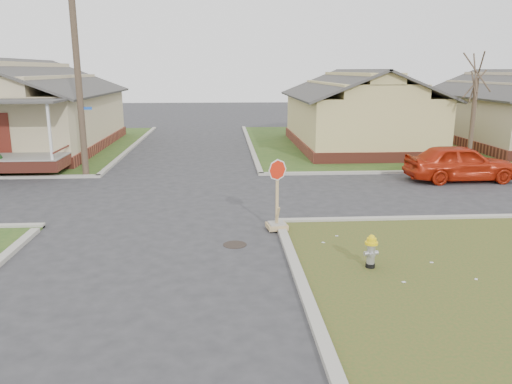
{
  "coord_description": "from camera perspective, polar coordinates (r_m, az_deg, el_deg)",
  "views": [
    {
      "loc": [
        1.93,
        -13.31,
        4.63
      ],
      "look_at": [
        2.87,
        1.0,
        1.1
      ],
      "focal_mm": 35.0,
      "sensor_mm": 36.0,
      "label": 1
    }
  ],
  "objects": [
    {
      "name": "side_house_yellow",
      "position": [
        30.98,
        11.48,
        9.03
      ],
      "size": [
        7.6,
        11.6,
        4.7
      ],
      "color": "brown",
      "rests_on": "ground"
    },
    {
      "name": "ground",
      "position": [
        14.22,
        -11.42,
        -5.45
      ],
      "size": [
        120.0,
        120.0,
        0.0
      ],
      "primitive_type": "plane",
      "color": "#2B2B2E",
      "rests_on": "ground"
    },
    {
      "name": "curbs",
      "position": [
        18.98,
        -9.49,
        -0.48
      ],
      "size": [
        80.0,
        40.0,
        0.12
      ],
      "primitive_type": null,
      "color": "#A19D91",
      "rests_on": "ground"
    },
    {
      "name": "fire_hydrant",
      "position": [
        12.15,
        13.02,
        -6.42
      ],
      "size": [
        0.3,
        0.3,
        0.82
      ],
      "rotation": [
        0.0,
        0.0,
        0.17
      ],
      "color": "black",
      "rests_on": "ground"
    },
    {
      "name": "stop_sign",
      "position": [
        14.69,
        2.41,
        -2.51
      ],
      "size": [
        0.59,
        0.58,
        2.09
      ],
      "rotation": [
        0.0,
        0.0,
        0.14
      ],
      "color": "tan",
      "rests_on": "ground"
    },
    {
      "name": "tree_mid_right",
      "position": [
        26.54,
        23.5,
        7.33
      ],
      "size": [
        0.22,
        0.22,
        4.2
      ],
      "primitive_type": "cylinder",
      "color": "#3B2D22",
      "rests_on": "verge_far_right"
    },
    {
      "name": "utility_pole",
      "position": [
        23.04,
        -19.74,
        13.12
      ],
      "size": [
        1.8,
        0.28,
        9.0
      ],
      "color": "#3B2D22",
      "rests_on": "ground"
    },
    {
      "name": "manhole",
      "position": [
        13.62,
        -2.43,
        -6.03
      ],
      "size": [
        0.64,
        0.64,
        0.01
      ],
      "primitive_type": "cylinder",
      "color": "black",
      "rests_on": "ground"
    },
    {
      "name": "corner_house",
      "position": [
        32.36,
        -25.68,
        8.31
      ],
      "size": [
        10.1,
        15.5,
        5.3
      ],
      "color": "brown",
      "rests_on": "ground"
    },
    {
      "name": "red_sedan",
      "position": [
        22.93,
        22.32,
        3.12
      ],
      "size": [
        4.62,
        1.93,
        1.56
      ],
      "primitive_type": "imported",
      "rotation": [
        0.0,
        0.0,
        1.59
      ],
      "color": "#B4240C",
      "rests_on": "ground"
    }
  ]
}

